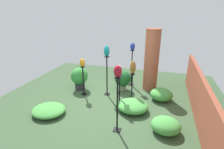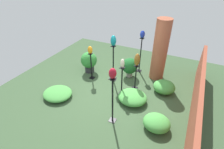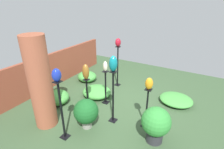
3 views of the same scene
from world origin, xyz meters
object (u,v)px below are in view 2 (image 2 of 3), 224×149
pedestal_bronze (135,78)px  art_vase_ivory (122,63)px  pedestal_ivory (122,82)px  art_vase_ruby (113,73)px  art_vase_teal (113,41)px  brick_pillar (160,50)px  pedestal_cobalt (140,57)px  pedestal_amber (91,67)px  pedestal_ruby (113,103)px  art_vase_amber (90,50)px  art_vase_bronze (137,60)px  potted_plant_front_right (130,66)px  potted_plant_back_center (89,61)px  pedestal_teal (113,65)px  art_vase_cobalt (142,34)px

pedestal_bronze → art_vase_ivory: bearing=-30.7°
pedestal_ivory → art_vase_ruby: art_vase_ruby is taller
pedestal_bronze → art_vase_teal: art_vase_teal is taller
brick_pillar → pedestal_ivory: bearing=-27.0°
pedestal_cobalt → pedestal_amber: size_ratio=1.37×
brick_pillar → pedestal_ruby: (2.93, -0.58, -0.49)m
pedestal_ruby → pedestal_ivory: bearing=-168.2°
brick_pillar → art_vase_amber: (1.23, -2.34, 0.06)m
pedestal_bronze → art_vase_teal: 1.58m
pedestal_ruby → pedestal_cobalt: size_ratio=1.01×
pedestal_cobalt → art_vase_bronze: bearing=11.5°
pedestal_cobalt → potted_plant_front_right: (0.57, -0.24, -0.24)m
pedestal_ruby → potted_plant_back_center: bearing=-134.6°
pedestal_bronze → pedestal_amber: bearing=-86.5°
pedestal_cobalt → pedestal_amber: (1.37, -1.55, -0.20)m
pedestal_ivory → art_vase_ivory: size_ratio=3.52×
pedestal_ivory → art_vase_ruby: (1.28, 0.27, 1.17)m
brick_pillar → art_vase_teal: 1.85m
pedestal_amber → art_vase_teal: 1.47m
art_vase_teal → pedestal_ruby: bearing=25.2°
pedestal_bronze → art_vase_bronze: (0.00, 0.00, 0.77)m
brick_pillar → art_vase_bronze: bearing=-25.1°
art_vase_teal → potted_plant_back_center: 1.69m
pedestal_bronze → art_vase_bronze: size_ratio=2.11×
pedestal_ruby → art_vase_ruby: (0.00, 0.00, 0.97)m
pedestal_ivory → pedestal_amber: pedestal_amber is taller
potted_plant_back_center → pedestal_amber: bearing=42.7°
pedestal_amber → potted_plant_back_center: bearing=-137.3°
art_vase_bronze → potted_plant_back_center: 2.30m
art_vase_ivory → pedestal_amber: bearing=-105.7°
art_vase_bronze → brick_pillar: bearing=154.9°
pedestal_teal → art_vase_bronze: bearing=82.2°
brick_pillar → pedestal_amber: 2.73m
potted_plant_back_center → pedestal_teal: bearing=83.0°
pedestal_ivory → potted_plant_back_center: bearing=-113.7°
art_vase_amber → potted_plant_back_center: (-0.39, -0.36, -0.75)m
pedestal_ruby → art_vase_teal: size_ratio=3.85×
potted_plant_back_center → pedestal_ruby: bearing=45.4°
potted_plant_back_center → pedestal_cobalt: bearing=117.1°
art_vase_cobalt → potted_plant_back_center: art_vase_cobalt is taller
art_vase_cobalt → pedestal_bronze: bearing=11.5°
art_vase_cobalt → art_vase_amber: bearing=-48.5°
potted_plant_back_center → pedestal_bronze: bearing=82.6°
pedestal_teal → art_vase_ivory: bearing=44.3°
brick_pillar → pedestal_ruby: size_ratio=1.57×
pedestal_amber → art_vase_ivory: 1.73m
pedestal_ivory → art_vase_teal: 1.50m
pedestal_ruby → brick_pillar: bearing=168.9°
pedestal_cobalt → art_vase_cobalt: bearing=-14.0°
pedestal_teal → art_vase_bronze: size_ratio=3.20×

